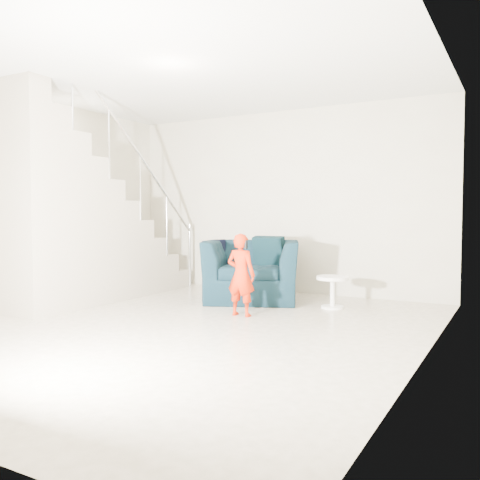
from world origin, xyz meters
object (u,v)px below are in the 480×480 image
object	(u,v)px
armchair	(252,270)
toddler	(241,275)
staircase	(74,231)
side_table	(333,287)

from	to	relation	value
armchair	toddler	distance (m)	1.07
staircase	toddler	bearing A→B (deg)	6.68
armchair	staircase	world-z (taller)	staircase
toddler	side_table	world-z (taller)	toddler
armchair	side_table	size ratio (longest dim) A/B	3.13
toddler	staircase	distance (m)	2.43
armchair	toddler	world-z (taller)	toddler
armchair	toddler	size ratio (longest dim) A/B	1.31
armchair	staircase	distance (m)	2.42
armchair	staircase	size ratio (longest dim) A/B	0.34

